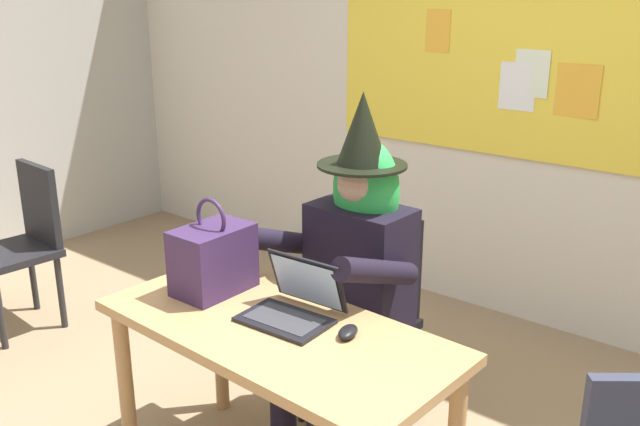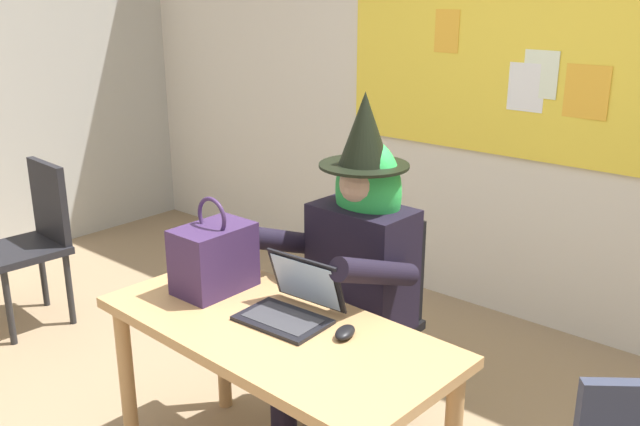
{
  "view_description": "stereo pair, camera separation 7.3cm",
  "coord_description": "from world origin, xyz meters",
  "px_view_note": "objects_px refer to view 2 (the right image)",
  "views": [
    {
      "loc": [
        1.45,
        -1.53,
        1.84
      ],
      "look_at": [
        -0.08,
        0.37,
        1.05
      ],
      "focal_mm": 39.03,
      "sensor_mm": 36.0,
      "label": 1
    },
    {
      "loc": [
        1.51,
        -1.49,
        1.84
      ],
      "look_at": [
        -0.08,
        0.37,
        1.05
      ],
      "focal_mm": 39.03,
      "sensor_mm": 36.0,
      "label": 2
    }
  ],
  "objects_px": {
    "desk_main": "(274,350)",
    "person_costumed": "(353,253)",
    "handbag": "(214,257)",
    "computer_mouse": "(345,332)",
    "chair_spare_by_window": "(34,235)",
    "laptop": "(292,304)",
    "chair_at_desk": "(369,306)"
  },
  "relations": [
    {
      "from": "person_costumed",
      "to": "handbag",
      "type": "relative_size",
      "value": 3.85
    },
    {
      "from": "chair_at_desk",
      "to": "handbag",
      "type": "bearing_deg",
      "value": -28.37
    },
    {
      "from": "laptop",
      "to": "chair_at_desk",
      "type": "bearing_deg",
      "value": 94.82
    },
    {
      "from": "computer_mouse",
      "to": "chair_spare_by_window",
      "type": "height_order",
      "value": "chair_spare_by_window"
    },
    {
      "from": "person_costumed",
      "to": "laptop",
      "type": "height_order",
      "value": "person_costumed"
    },
    {
      "from": "person_costumed",
      "to": "chair_spare_by_window",
      "type": "distance_m",
      "value": 2.03
    },
    {
      "from": "computer_mouse",
      "to": "laptop",
      "type": "bearing_deg",
      "value": 165.39
    },
    {
      "from": "laptop",
      "to": "handbag",
      "type": "bearing_deg",
      "value": -179.89
    },
    {
      "from": "chair_at_desk",
      "to": "laptop",
      "type": "relative_size",
      "value": 2.78
    },
    {
      "from": "handbag",
      "to": "person_costumed",
      "type": "bearing_deg",
      "value": 56.79
    },
    {
      "from": "person_costumed",
      "to": "laptop",
      "type": "relative_size",
      "value": 4.42
    },
    {
      "from": "chair_at_desk",
      "to": "person_costumed",
      "type": "bearing_deg",
      "value": -1.08
    },
    {
      "from": "desk_main",
      "to": "person_costumed",
      "type": "height_order",
      "value": "person_costumed"
    },
    {
      "from": "person_costumed",
      "to": "computer_mouse",
      "type": "distance_m",
      "value": 0.56
    },
    {
      "from": "laptop",
      "to": "chair_spare_by_window",
      "type": "height_order",
      "value": "laptop"
    },
    {
      "from": "chair_at_desk",
      "to": "laptop",
      "type": "height_order",
      "value": "laptop"
    },
    {
      "from": "chair_at_desk",
      "to": "laptop",
      "type": "distance_m",
      "value": 0.63
    },
    {
      "from": "chair_at_desk",
      "to": "person_costumed",
      "type": "distance_m",
      "value": 0.31
    },
    {
      "from": "chair_at_desk",
      "to": "handbag",
      "type": "distance_m",
      "value": 0.75
    },
    {
      "from": "chair_at_desk",
      "to": "computer_mouse",
      "type": "xyz_separation_m",
      "value": [
        0.32,
        -0.57,
        0.21
      ]
    },
    {
      "from": "laptop",
      "to": "chair_spare_by_window",
      "type": "bearing_deg",
      "value": 174.67
    },
    {
      "from": "desk_main",
      "to": "chair_spare_by_window",
      "type": "bearing_deg",
      "value": 175.1
    },
    {
      "from": "laptop",
      "to": "computer_mouse",
      "type": "relative_size",
      "value": 3.17
    },
    {
      "from": "person_costumed",
      "to": "handbag",
      "type": "bearing_deg",
      "value": -31.65
    },
    {
      "from": "person_costumed",
      "to": "desk_main",
      "type": "bearing_deg",
      "value": 9.11
    },
    {
      "from": "desk_main",
      "to": "laptop",
      "type": "distance_m",
      "value": 0.17
    },
    {
      "from": "computer_mouse",
      "to": "person_costumed",
      "type": "bearing_deg",
      "value": 109.68
    },
    {
      "from": "handbag",
      "to": "desk_main",
      "type": "bearing_deg",
      "value": -10.06
    },
    {
      "from": "handbag",
      "to": "computer_mouse",
      "type": "bearing_deg",
      "value": 2.27
    },
    {
      "from": "person_costumed",
      "to": "laptop",
      "type": "bearing_deg",
      "value": 11.4
    },
    {
      "from": "desk_main",
      "to": "laptop",
      "type": "xyz_separation_m",
      "value": [
        0.01,
        0.09,
        0.15
      ]
    },
    {
      "from": "desk_main",
      "to": "person_costumed",
      "type": "relative_size",
      "value": 0.92
    }
  ]
}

